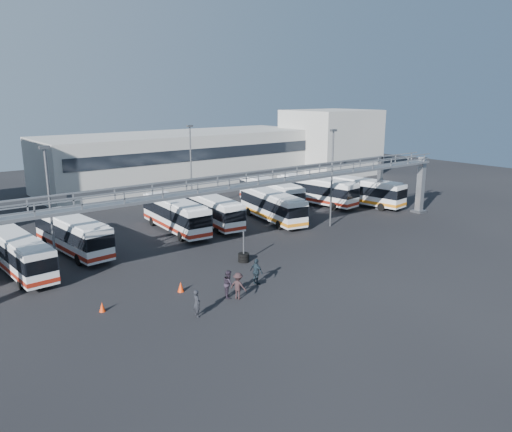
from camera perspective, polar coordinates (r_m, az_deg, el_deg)
ground at (r=40.89m, az=3.89°, el=-5.85°), size 140.00×140.00×0.00m
gantry at (r=43.82m, az=-1.12°, el=2.99°), size 51.40×5.15×7.10m
warehouse at (r=77.17m, az=-8.40°, el=6.43°), size 42.00×14.00×8.00m
building_right at (r=88.37m, az=8.53°, el=8.33°), size 14.00×12.00×11.00m
light_pole_left at (r=38.69m, az=-22.45°, el=0.80°), size 0.70×0.35×10.21m
light_pole_mid at (r=52.53m, az=8.68°, el=4.89°), size 0.70×0.35×10.21m
light_pole_back at (r=59.24m, az=-7.45°, el=5.94°), size 0.70×0.35×10.21m
bus_1 at (r=42.81m, az=-25.39°, el=-3.90°), size 2.95×10.22×3.06m
bus_2 at (r=46.66m, az=-20.23°, el=-1.87°), size 3.48×10.97×3.28m
bus_4 at (r=51.29m, az=-9.19°, el=0.23°), size 3.33×11.14×3.34m
bus_5 at (r=53.24m, az=-5.06°, el=0.76°), size 3.65×10.68×3.18m
bus_6 at (r=54.78m, az=1.88°, el=1.24°), size 4.43×11.05×3.27m
bus_7 at (r=61.00m, az=1.65°, el=2.67°), size 4.62×11.85×3.51m
bus_8 at (r=63.52m, az=6.92°, el=2.97°), size 3.97×11.44×3.40m
bus_9 at (r=64.17m, az=12.04°, el=2.84°), size 3.95×11.22×3.34m
pedestrian_a at (r=32.09m, az=-6.79°, el=-9.88°), size 0.50×0.70×1.80m
pedestrian_b at (r=34.82m, az=-3.15°, el=-7.73°), size 1.09×1.18×1.94m
pedestrian_c at (r=34.49m, az=-2.05°, el=-7.98°), size 1.15×1.40×1.88m
pedestrian_d at (r=36.92m, az=0.05°, el=-6.40°), size 0.68×1.22×1.97m
cone_left at (r=34.26m, az=-17.17°, el=-9.89°), size 0.51×0.51×0.65m
cone_right at (r=36.24m, az=-8.60°, el=-8.00°), size 0.62×0.62×0.74m
tire_stack at (r=41.94m, az=-1.42°, el=-4.66°), size 0.93×0.93×2.66m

